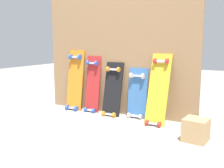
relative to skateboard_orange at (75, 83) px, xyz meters
name	(u,v)px	position (x,y,z in m)	size (l,w,h in m)	color
ground_plane	(115,114)	(0.57, 0.03, -0.36)	(12.00, 12.00, 0.00)	#9E9991
plywood_wall_panel	(117,55)	(0.57, 0.10, 0.36)	(1.97, 0.04, 1.44)	#99724C
skateboard_orange	(75,83)	(0.00, 0.00, 0.00)	(0.23, 0.20, 0.84)	orange
skateboard_red	(93,87)	(0.26, 0.02, -0.04)	(0.19, 0.16, 0.77)	#B22626
skateboard_black	(112,92)	(0.56, -0.01, -0.07)	(0.23, 0.21, 0.71)	black
skateboard_blue	(137,96)	(0.87, 0.03, -0.10)	(0.23, 0.14, 0.65)	#386BAD
skateboard_yellow	(158,92)	(1.15, -0.07, -0.01)	(0.22, 0.31, 0.82)	gold
wooden_crate	(196,130)	(1.62, -0.41, -0.25)	(0.20, 0.20, 0.20)	tan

